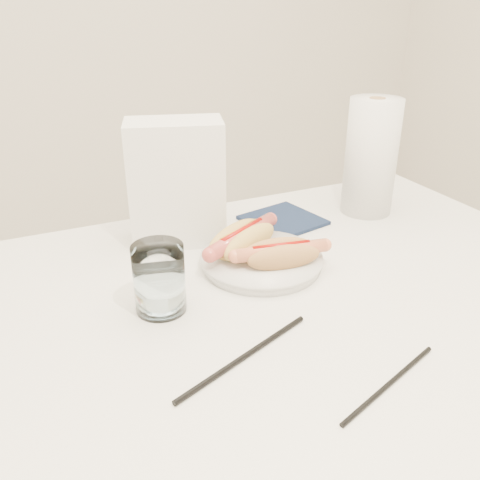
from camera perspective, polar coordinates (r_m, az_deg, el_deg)
name	(u,v)px	position (r m, az deg, el deg)	size (l,w,h in m)	color
table	(260,332)	(0.84, 2.22, -10.16)	(1.20, 0.80, 0.75)	white
plate	(261,262)	(0.90, 2.37, -2.45)	(0.20, 0.20, 0.02)	silver
hotdog_left	(242,240)	(0.90, 0.24, 0.03)	(0.17, 0.13, 0.05)	#D4AD55
hotdog_right	(281,254)	(0.86, 4.56, -1.56)	(0.16, 0.08, 0.04)	#BB8349
water_glass	(159,279)	(0.77, -8.92, -4.23)	(0.08, 0.08, 0.11)	white
chopstick_near	(245,356)	(0.69, 0.54, -12.72)	(0.01, 0.01, 0.24)	black
chopstick_far	(390,383)	(0.68, 16.22, -14.99)	(0.01, 0.01, 0.20)	black
napkin_box	(177,183)	(0.96, -7.03, 6.29)	(0.17, 0.10, 0.23)	silver
navy_napkin	(283,220)	(1.08, 4.77, 2.21)	(0.14, 0.14, 0.01)	#121D39
paper_towel_roll	(371,157)	(1.12, 14.28, 8.87)	(0.11, 0.11, 0.24)	silver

